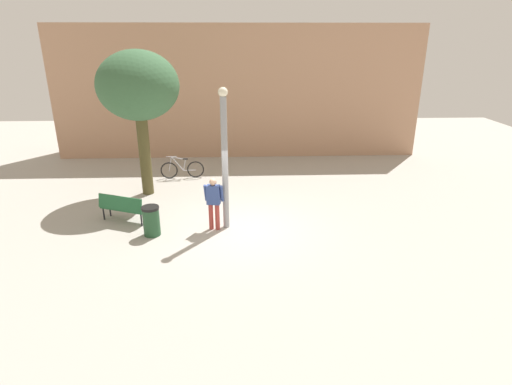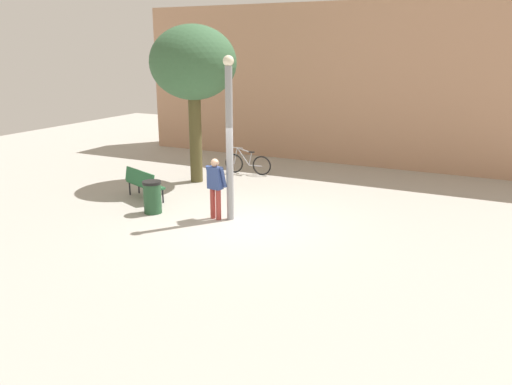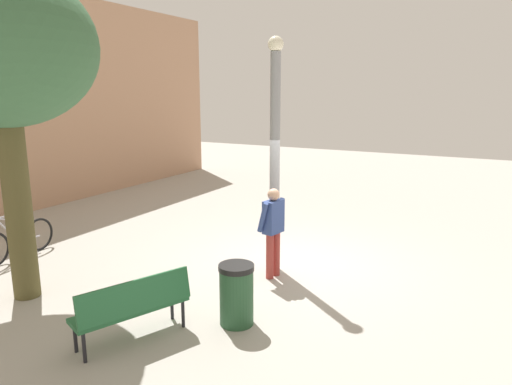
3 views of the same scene
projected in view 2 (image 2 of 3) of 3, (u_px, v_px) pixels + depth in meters
The scene contains 8 objects.
ground_plane at pixel (241, 223), 13.73m from camera, with size 36.00×36.00×0.00m, color #A8A399.
building_facade at pixel (347, 84), 20.86m from camera, with size 17.50×2.00×6.19m, color tan.
lamppost at pixel (229, 135), 13.44m from camera, with size 0.28×0.28×4.32m.
person_by_lamppost at pixel (215, 185), 13.83m from camera, with size 0.62×0.36×1.67m.
park_bench at pixel (143, 182), 15.77m from camera, with size 1.66×1.04×0.92m.
plaza_tree at pixel (193, 64), 16.99m from camera, with size 2.86×2.86×5.24m.
bicycle_silver at pixel (248, 164), 19.01m from camera, with size 1.81×0.20×0.97m.
trash_bin at pixel (152, 197), 14.48m from camera, with size 0.52×0.52×0.92m.
Camera 2 is at (6.11, -11.48, 4.49)m, focal length 36.34 mm.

